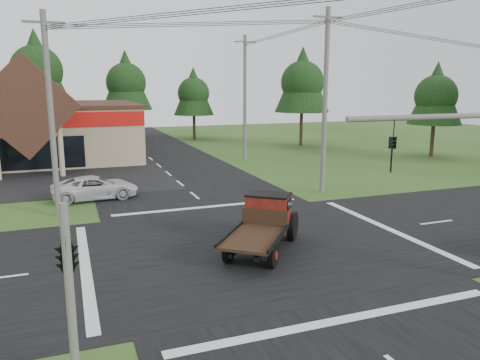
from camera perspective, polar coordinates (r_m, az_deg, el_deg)
name	(u,v)px	position (r m, az deg, el deg)	size (l,w,h in m)	color
ground	(254,246)	(20.54, 1.74, -8.04)	(120.00, 120.00, 0.00)	#2D4F1C
road_ns	(254,246)	(20.54, 1.74, -8.01)	(12.00, 120.00, 0.02)	black
road_ew	(254,246)	(20.54, 1.74, -8.01)	(120.00, 12.00, 0.02)	black
traffic_signal_corner	(66,239)	(11.11, -20.46, -6.78)	(0.53, 2.48, 4.40)	#595651
utility_pole_nw	(51,115)	(25.97, -22.06, 7.41)	(2.00, 0.30, 10.50)	#595651
utility_pole_ne	(325,101)	(30.12, 10.33, 9.47)	(2.00, 0.30, 11.50)	#595651
utility_pole_n	(245,98)	(42.77, 0.60, 10.00)	(2.00, 0.30, 11.20)	#595651
tree_row_c	(36,68)	(59.00, -23.58, 12.38)	(7.28, 7.28, 13.13)	#332316
tree_row_d	(126,81)	(60.36, -13.73, 11.68)	(6.16, 6.16, 11.11)	#332316
tree_row_e	(194,92)	(59.91, -5.69, 10.66)	(5.04, 5.04, 9.09)	#332316
tree_side_ne	(302,80)	(54.20, 7.61, 11.95)	(6.16, 6.16, 11.11)	#332316
tree_side_e_near	(436,94)	(49.00, 22.78, 9.66)	(5.04, 5.04, 9.09)	#332316
antique_flatbed_truck	(262,225)	(19.56, 2.65, -5.52)	(2.09, 5.48, 2.29)	#4F0D0B
white_pickup	(95,188)	(29.94, -17.25, -0.89)	(2.36, 5.11, 1.42)	silver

